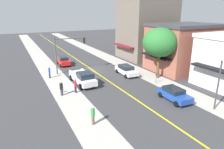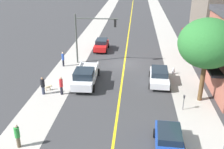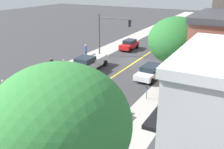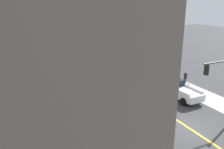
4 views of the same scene
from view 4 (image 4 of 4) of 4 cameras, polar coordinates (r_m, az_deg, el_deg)
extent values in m
plane|color=#38383A|center=(22.10, 18.02, -12.14)|extent=(140.00, 140.00, 0.00)
cube|color=#ADA8A0|center=(18.65, 2.15, -17.12)|extent=(3.38, 126.00, 0.01)
cube|color=yellow|center=(22.09, 18.02, -12.13)|extent=(0.20, 126.00, 0.00)
cube|color=#665B51|center=(10.35, -24.97, -1.94)|extent=(10.02, 8.96, 14.85)
cube|color=maroon|center=(13.58, 2.99, -16.63)|extent=(1.16, 6.81, 0.24)
cube|color=#935142|center=(21.58, -24.42, -2.93)|extent=(10.38, 8.27, 7.31)
cube|color=black|center=(22.53, -9.59, -2.82)|extent=(1.04, 6.29, 0.24)
cube|color=silver|center=(31.28, -24.95, 2.15)|extent=(8.08, 8.74, 6.47)
cube|color=black|center=(31.63, -16.60, 2.97)|extent=(1.14, 6.65, 0.24)
cylinder|color=brown|center=(24.83, -8.64, -3.61)|extent=(0.41, 0.41, 3.53)
ellipsoid|color=#286B2D|center=(23.79, -9.04, 4.63)|extent=(5.02, 5.02, 4.27)
cylinder|color=brown|center=(40.43, -16.35, 4.39)|extent=(0.50, 0.50, 3.98)
ellipsoid|color=#337F38|center=(39.79, -16.82, 9.83)|extent=(5.02, 5.02, 4.26)
cylinder|color=silver|center=(20.88, 1.06, -12.14)|extent=(0.24, 0.24, 0.57)
sphere|color=silver|center=(20.71, 1.06, -11.29)|extent=(0.22, 0.22, 0.22)
cylinder|color=silver|center=(20.80, 0.63, -12.17)|extent=(0.10, 0.10, 0.10)
cylinder|color=silver|center=(20.94, 1.48, -11.97)|extent=(0.10, 0.10, 0.10)
cylinder|color=#4C4C51|center=(27.48, -6.11, -4.09)|extent=(0.07, 0.07, 1.12)
cube|color=#2D2D33|center=(27.24, -6.15, -2.74)|extent=(0.12, 0.18, 0.26)
cube|color=black|center=(21.01, 21.58, 1.07)|extent=(0.26, 0.32, 0.90)
sphere|color=red|center=(20.93, 21.67, 1.86)|extent=(0.20, 0.20, 0.20)
sphere|color=yellow|center=(21.01, 21.58, 1.07)|extent=(0.20, 0.20, 0.20)
sphere|color=green|center=(21.09, 21.49, 0.29)|extent=(0.20, 0.20, 0.20)
cylinder|color=#38383D|center=(35.16, -11.73, 3.84)|extent=(0.16, 0.16, 5.14)
ellipsoid|color=silver|center=(34.64, -12.01, 8.22)|extent=(0.70, 0.36, 0.24)
cube|color=#1E429E|center=(32.95, -6.35, -0.28)|extent=(1.98, 4.23, 0.66)
cube|color=#19232D|center=(32.59, -6.28, 0.57)|extent=(1.68, 2.31, 0.47)
cylinder|color=black|center=(34.09, -8.43, -0.34)|extent=(0.25, 0.65, 0.64)
cylinder|color=black|center=(34.54, -5.56, 0.01)|extent=(0.25, 0.65, 0.64)
cylinder|color=black|center=(31.57, -7.17, -1.73)|extent=(0.25, 0.65, 0.64)
cylinder|color=black|center=(32.06, -4.10, -1.34)|extent=(0.25, 0.65, 0.64)
cube|color=silver|center=(23.57, 2.15, -7.58)|extent=(2.11, 4.80, 0.62)
cube|color=#19232D|center=(23.14, 2.41, -6.50)|extent=(1.79, 2.62, 0.54)
cylinder|color=black|center=(24.66, -1.41, -7.19)|extent=(0.25, 0.65, 0.64)
cylinder|color=black|center=(25.35, 2.61, -6.50)|extent=(0.25, 0.65, 0.64)
cylinder|color=black|center=(22.09, 1.59, -10.28)|extent=(0.25, 0.65, 0.64)
cylinder|color=black|center=(22.85, 5.99, -9.38)|extent=(0.25, 0.65, 0.64)
cube|color=silver|center=(28.09, 15.45, -3.68)|extent=(2.18, 6.10, 0.77)
cube|color=#19232D|center=(28.61, 14.13, -1.63)|extent=(1.93, 2.22, 0.70)
cube|color=silver|center=(26.49, 15.76, -3.83)|extent=(0.17, 3.15, 0.24)
cube|color=silver|center=(27.74, 18.64, -3.14)|extent=(0.17, 3.15, 0.24)
cylinder|color=black|center=(29.06, 11.20, -3.47)|extent=(0.30, 0.81, 0.80)
cylinder|color=black|center=(30.30, 14.26, -2.81)|extent=(0.30, 0.81, 0.80)
cylinder|color=black|center=(26.20, 16.70, -6.25)|extent=(0.30, 0.81, 0.80)
cylinder|color=black|center=(27.57, 19.82, -5.37)|extent=(0.30, 0.81, 0.80)
cylinder|color=black|center=(31.35, 14.71, -2.14)|extent=(0.26, 0.26, 0.82)
cylinder|color=red|center=(31.11, 14.82, -0.77)|extent=(0.34, 0.34, 0.75)
sphere|color=tan|center=(30.97, 14.89, 0.09)|extent=(0.23, 0.23, 0.23)
cylinder|color=brown|center=(37.88, 8.04, 1.62)|extent=(0.26, 0.26, 0.82)
cylinder|color=#288C38|center=(37.68, 8.09, 2.77)|extent=(0.35, 0.35, 0.75)
sphere|color=beige|center=(37.56, 8.13, 3.49)|extent=(0.23, 0.23, 0.23)
cylinder|color=#33384C|center=(32.56, 16.97, -1.63)|extent=(0.29, 0.29, 0.80)
cylinder|color=black|center=(32.33, 17.09, -0.36)|extent=(0.39, 0.39, 0.73)
sphere|color=#936B4C|center=(32.20, 17.17, 0.45)|extent=(0.22, 0.22, 0.22)
ellipsoid|color=#C6B28C|center=(31.90, 17.73, -2.18)|extent=(0.63, 0.46, 0.25)
sphere|color=#C6B28C|center=(31.60, 17.51, -2.19)|extent=(0.20, 0.20, 0.20)
cylinder|color=#C6B28C|center=(31.80, 17.55, -2.68)|extent=(0.09, 0.09, 0.23)
cylinder|color=#C6B28C|center=(32.15, 17.84, -2.49)|extent=(0.09, 0.09, 0.23)
camera|label=1|loc=(52.36, 4.59, 16.47)|focal=32.41mm
camera|label=2|loc=(46.03, -10.09, 18.45)|focal=41.91mm
camera|label=3|loc=(44.90, -25.40, 15.64)|focal=40.86mm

